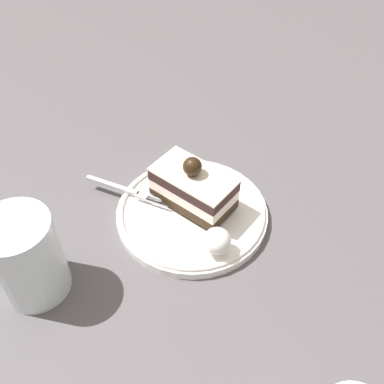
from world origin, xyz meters
The scene contains 6 objects.
ground_plane centered at (0.00, 0.00, 0.00)m, with size 2.40×2.40×0.00m, color #514D50.
dessert_plate centered at (-0.01, 0.02, 0.01)m, with size 0.20×0.20×0.02m.
cake_slice centered at (-0.02, 0.03, 0.04)m, with size 0.11×0.07×0.07m.
whipped_cream_dollop centered at (0.05, -0.02, 0.03)m, with size 0.03×0.03×0.03m, color white.
fork centered at (-0.10, 0.00, 0.02)m, with size 0.13×0.03×0.00m.
drink_glass_far centered at (-0.10, -0.17, 0.05)m, with size 0.08×0.08×0.11m.
Camera 1 is at (0.20, -0.30, 0.44)m, focal length 41.02 mm.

